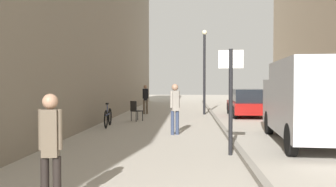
{
  "coord_description": "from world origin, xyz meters",
  "views": [
    {
      "loc": [
        0.32,
        -1.76,
        1.76
      ],
      "look_at": [
        -0.63,
        13.67,
        1.31
      ],
      "focal_mm": 37.54,
      "sensor_mm": 36.0,
      "label": 1
    }
  ],
  "objects_px": {
    "pedestrian_mid_block": "(145,97)",
    "street_sign_post": "(231,92)",
    "bicycle_leaning": "(108,117)",
    "delivery_van": "(309,100)",
    "cafe_chair_near_window": "(135,109)",
    "lamp_post": "(204,66)",
    "parked_car": "(247,103)",
    "pedestrian_far_crossing": "(175,105)",
    "pedestrian_main_foreground": "(51,144)"
  },
  "relations": [
    {
      "from": "pedestrian_mid_block",
      "to": "street_sign_post",
      "type": "bearing_deg",
      "value": 96.61
    },
    {
      "from": "bicycle_leaning",
      "to": "delivery_van",
      "type": "bearing_deg",
      "value": -32.73
    },
    {
      "from": "street_sign_post",
      "to": "cafe_chair_near_window",
      "type": "xyz_separation_m",
      "value": [
        -3.52,
        7.51,
        -1.0
      ]
    },
    {
      "from": "pedestrian_mid_block",
      "to": "lamp_post",
      "type": "height_order",
      "value": "lamp_post"
    },
    {
      "from": "parked_car",
      "to": "lamp_post",
      "type": "relative_size",
      "value": 0.89
    },
    {
      "from": "delivery_van",
      "to": "parked_car",
      "type": "xyz_separation_m",
      "value": [
        -0.37,
        8.64,
        -0.58
      ]
    },
    {
      "from": "street_sign_post",
      "to": "bicycle_leaning",
      "type": "bearing_deg",
      "value": -44.54
    },
    {
      "from": "lamp_post",
      "to": "pedestrian_mid_block",
      "type": "bearing_deg",
      "value": 179.22
    },
    {
      "from": "pedestrian_mid_block",
      "to": "pedestrian_far_crossing",
      "type": "height_order",
      "value": "pedestrian_far_crossing"
    },
    {
      "from": "bicycle_leaning",
      "to": "cafe_chair_near_window",
      "type": "height_order",
      "value": "bicycle_leaning"
    },
    {
      "from": "pedestrian_main_foreground",
      "to": "bicycle_leaning",
      "type": "xyz_separation_m",
      "value": [
        -1.41,
        9.33,
        -0.56
      ]
    },
    {
      "from": "pedestrian_main_foreground",
      "to": "delivery_van",
      "type": "xyz_separation_m",
      "value": [
        5.34,
        5.73,
        0.35
      ]
    },
    {
      "from": "pedestrian_main_foreground",
      "to": "pedestrian_mid_block",
      "type": "xyz_separation_m",
      "value": [
        -0.64,
        15.31,
        0.03
      ]
    },
    {
      "from": "parked_car",
      "to": "cafe_chair_near_window",
      "type": "distance_m",
      "value": 6.29
    },
    {
      "from": "lamp_post",
      "to": "bicycle_leaning",
      "type": "xyz_separation_m",
      "value": [
        -4.12,
        -5.94,
        -2.34
      ]
    },
    {
      "from": "pedestrian_far_crossing",
      "to": "parked_car",
      "type": "bearing_deg",
      "value": -139.62
    },
    {
      "from": "lamp_post",
      "to": "bicycle_leaning",
      "type": "distance_m",
      "value": 7.6
    },
    {
      "from": "parked_car",
      "to": "street_sign_post",
      "type": "height_order",
      "value": "street_sign_post"
    },
    {
      "from": "pedestrian_main_foreground",
      "to": "cafe_chair_near_window",
      "type": "bearing_deg",
      "value": -93.67
    },
    {
      "from": "delivery_van",
      "to": "street_sign_post",
      "type": "xyz_separation_m",
      "value": [
        -2.46,
        -1.72,
        0.26
      ]
    },
    {
      "from": "delivery_van",
      "to": "pedestrian_main_foreground",
      "type": "bearing_deg",
      "value": -128.45
    },
    {
      "from": "pedestrian_far_crossing",
      "to": "cafe_chair_near_window",
      "type": "relative_size",
      "value": 1.85
    },
    {
      "from": "delivery_van",
      "to": "bicycle_leaning",
      "type": "distance_m",
      "value": 7.7
    },
    {
      "from": "pedestrian_far_crossing",
      "to": "lamp_post",
      "type": "bearing_deg",
      "value": -122.07
    },
    {
      "from": "pedestrian_far_crossing",
      "to": "street_sign_post",
      "type": "height_order",
      "value": "street_sign_post"
    },
    {
      "from": "pedestrian_main_foreground",
      "to": "street_sign_post",
      "type": "relative_size",
      "value": 0.62
    },
    {
      "from": "street_sign_post",
      "to": "bicycle_leaning",
      "type": "relative_size",
      "value": 1.47
    },
    {
      "from": "pedestrian_far_crossing",
      "to": "bicycle_leaning",
      "type": "xyz_separation_m",
      "value": [
        -2.79,
        1.98,
        -0.62
      ]
    },
    {
      "from": "parked_car",
      "to": "bicycle_leaning",
      "type": "distance_m",
      "value": 8.14
    },
    {
      "from": "street_sign_post",
      "to": "bicycle_leaning",
      "type": "distance_m",
      "value": 6.94
    },
    {
      "from": "pedestrian_main_foreground",
      "to": "parked_car",
      "type": "xyz_separation_m",
      "value": [
        4.97,
        14.36,
        -0.22
      ]
    },
    {
      "from": "delivery_van",
      "to": "street_sign_post",
      "type": "height_order",
      "value": "street_sign_post"
    },
    {
      "from": "street_sign_post",
      "to": "pedestrian_mid_block",
      "type": "bearing_deg",
      "value": -66.12
    },
    {
      "from": "parked_car",
      "to": "bicycle_leaning",
      "type": "relative_size",
      "value": 2.39
    },
    {
      "from": "cafe_chair_near_window",
      "to": "pedestrian_mid_block",
      "type": "bearing_deg",
      "value": 134.21
    },
    {
      "from": "delivery_van",
      "to": "cafe_chair_near_window",
      "type": "xyz_separation_m",
      "value": [
        -5.98,
        5.79,
        -0.74
      ]
    },
    {
      "from": "parked_car",
      "to": "lamp_post",
      "type": "bearing_deg",
      "value": 158.97
    },
    {
      "from": "cafe_chair_near_window",
      "to": "lamp_post",
      "type": "bearing_deg",
      "value": 92.33
    },
    {
      "from": "pedestrian_mid_block",
      "to": "pedestrian_far_crossing",
      "type": "distance_m",
      "value": 8.22
    },
    {
      "from": "pedestrian_main_foreground",
      "to": "delivery_van",
      "type": "height_order",
      "value": "delivery_van"
    },
    {
      "from": "delivery_van",
      "to": "cafe_chair_near_window",
      "type": "distance_m",
      "value": 8.35
    },
    {
      "from": "pedestrian_far_crossing",
      "to": "parked_car",
      "type": "distance_m",
      "value": 7.89
    },
    {
      "from": "pedestrian_far_crossing",
      "to": "pedestrian_mid_block",
      "type": "bearing_deg",
      "value": -98.28
    },
    {
      "from": "pedestrian_mid_block",
      "to": "cafe_chair_near_window",
      "type": "xyz_separation_m",
      "value": [
        0.01,
        -3.8,
        -0.42
      ]
    },
    {
      "from": "lamp_post",
      "to": "cafe_chair_near_window",
      "type": "xyz_separation_m",
      "value": [
        -3.35,
        -3.75,
        -2.18
      ]
    },
    {
      "from": "parked_car",
      "to": "street_sign_post",
      "type": "bearing_deg",
      "value": -100.64
    },
    {
      "from": "pedestrian_far_crossing",
      "to": "cafe_chair_near_window",
      "type": "height_order",
      "value": "pedestrian_far_crossing"
    },
    {
      "from": "pedestrian_mid_block",
      "to": "cafe_chair_near_window",
      "type": "relative_size",
      "value": 1.78
    },
    {
      "from": "pedestrian_main_foreground",
      "to": "lamp_post",
      "type": "relative_size",
      "value": 0.34
    },
    {
      "from": "parked_car",
      "to": "lamp_post",
      "type": "xyz_separation_m",
      "value": [
        -2.26,
        0.9,
        2.01
      ]
    }
  ]
}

